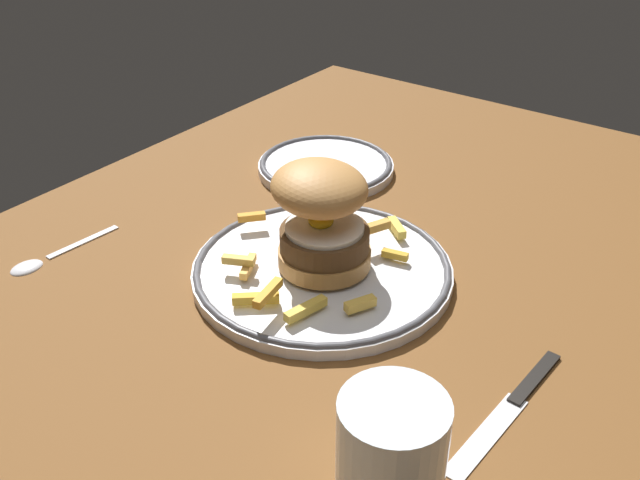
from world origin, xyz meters
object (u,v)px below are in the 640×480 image
knife (516,400)px  spoon (39,260)px  burger (321,216)px  side_plate (326,166)px  dinner_plate (320,271)px  water_glass (391,461)px

knife → spoon: (-10.53, 50.32, 0.10)cm
spoon → burger: bearing=-57.9°
knife → side_plate: bearing=55.9°
dinner_plate → burger: bearing=25.6°
dinner_plate → side_plate: 25.20cm
water_glass → burger: bearing=45.6°
spoon → knife: bearing=-78.2°
knife → burger: bearing=76.6°
dinner_plate → spoon: size_ratio=2.04×
side_plate → spoon: size_ratio=1.36×
dinner_plate → water_glass: 28.78cm
water_glass → side_plate: size_ratio=0.51×
dinner_plate → side_plate: bearing=34.4°
knife → dinner_plate: bearing=77.9°
dinner_plate → side_plate: same height
dinner_plate → knife: 24.60cm
burger → spoon: size_ratio=0.85×
burger → dinner_plate: bearing=-154.4°
water_glass → spoon: (4.16, 46.88, -3.60)cm
dinner_plate → spoon: bearing=120.9°
burger → spoon: 31.39cm
dinner_plate → knife: bearing=-102.1°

